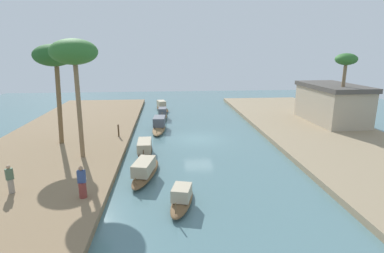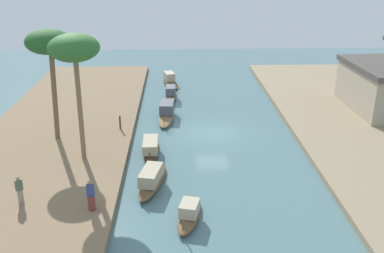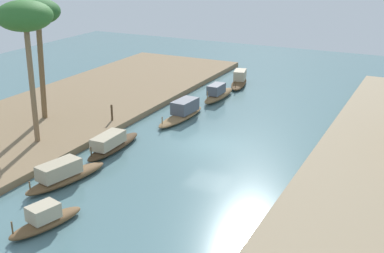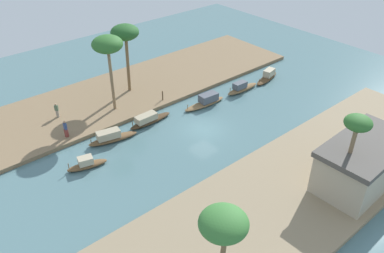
{
  "view_description": "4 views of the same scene",
  "coord_description": "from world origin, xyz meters",
  "px_view_note": "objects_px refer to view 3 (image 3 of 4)",
  "views": [
    {
      "loc": [
        26.26,
        -2.86,
        7.94
      ],
      "look_at": [
        -2.05,
        -0.42,
        0.67
      ],
      "focal_mm": 28.54,
      "sensor_mm": 36.0,
      "label": 1
    },
    {
      "loc": [
        31.43,
        -2.74,
        13.02
      ],
      "look_at": [
        0.85,
        -1.62,
        0.91
      ],
      "focal_mm": 41.12,
      "sensor_mm": 36.0,
      "label": 2
    },
    {
      "loc": [
        26.13,
        11.9,
        11.4
      ],
      "look_at": [
        -0.6,
        -1.41,
        0.71
      ],
      "focal_mm": 47.61,
      "sensor_mm": 36.0,
      "label": 3
    },
    {
      "loc": [
        22.35,
        24.54,
        21.99
      ],
      "look_at": [
        1.36,
        -0.24,
        0.83
      ],
      "focal_mm": 36.74,
      "sensor_mm": 36.0,
      "label": 4
    }
  ],
  "objects_px": {
    "sampan_open_hull": "(218,94)",
    "sampan_downstream_large": "(183,112)",
    "sampan_with_tall_canopy": "(45,219)",
    "sampan_with_red_awning": "(64,175)",
    "sampan_foreground": "(112,144)",
    "palm_tree_left_far": "(25,19)",
    "sampan_near_left_bank": "(239,80)",
    "palm_tree_left_near": "(36,14)",
    "mooring_post": "(112,113)"
  },
  "relations": [
    {
      "from": "sampan_open_hull",
      "to": "sampan_downstream_large",
      "type": "bearing_deg",
      "value": -2.19
    },
    {
      "from": "sampan_with_tall_canopy",
      "to": "sampan_with_red_awning",
      "type": "bearing_deg",
      "value": -136.29
    },
    {
      "from": "sampan_with_red_awning",
      "to": "sampan_foreground",
      "type": "relative_size",
      "value": 1.0
    },
    {
      "from": "sampan_downstream_large",
      "to": "palm_tree_left_far",
      "type": "relative_size",
      "value": 0.65
    },
    {
      "from": "sampan_with_red_awning",
      "to": "palm_tree_left_far",
      "type": "xyz_separation_m",
      "value": [
        -3.17,
        -4.6,
        7.11
      ]
    },
    {
      "from": "sampan_near_left_bank",
      "to": "palm_tree_left_near",
      "type": "distance_m",
      "value": 18.48
    },
    {
      "from": "sampan_with_tall_canopy",
      "to": "palm_tree_left_far",
      "type": "relative_size",
      "value": 0.45
    },
    {
      "from": "mooring_post",
      "to": "sampan_near_left_bank",
      "type": "bearing_deg",
      "value": 164.9
    },
    {
      "from": "palm_tree_left_far",
      "to": "mooring_post",
      "type": "bearing_deg",
      "value": 160.92
    },
    {
      "from": "sampan_with_red_awning",
      "to": "sampan_with_tall_canopy",
      "type": "bearing_deg",
      "value": 41.6
    },
    {
      "from": "mooring_post",
      "to": "palm_tree_left_near",
      "type": "xyz_separation_m",
      "value": [
        1.56,
        -4.27,
        6.33
      ]
    },
    {
      "from": "sampan_with_tall_canopy",
      "to": "palm_tree_left_far",
      "type": "height_order",
      "value": "palm_tree_left_far"
    },
    {
      "from": "sampan_near_left_bank",
      "to": "palm_tree_left_far",
      "type": "distance_m",
      "value": 20.8
    },
    {
      "from": "sampan_downstream_large",
      "to": "palm_tree_left_near",
      "type": "relative_size",
      "value": 0.68
    },
    {
      "from": "sampan_near_left_bank",
      "to": "sampan_foreground",
      "type": "xyz_separation_m",
      "value": [
        17.31,
        -1.17,
        0.02
      ]
    },
    {
      "from": "sampan_open_hull",
      "to": "sampan_with_red_awning",
      "type": "bearing_deg",
      "value": -2.19
    },
    {
      "from": "sampan_downstream_large",
      "to": "mooring_post",
      "type": "xyz_separation_m",
      "value": [
        3.44,
        -3.5,
        0.45
      ]
    },
    {
      "from": "sampan_downstream_large",
      "to": "palm_tree_left_far",
      "type": "bearing_deg",
      "value": -27.78
    },
    {
      "from": "sampan_foreground",
      "to": "palm_tree_left_near",
      "type": "xyz_separation_m",
      "value": [
        -2.11,
        -6.79,
        6.82
      ]
    },
    {
      "from": "palm_tree_left_near",
      "to": "sampan_downstream_large",
      "type": "bearing_deg",
      "value": 122.75
    },
    {
      "from": "mooring_post",
      "to": "palm_tree_left_far",
      "type": "bearing_deg",
      "value": -19.08
    },
    {
      "from": "sampan_with_red_awning",
      "to": "palm_tree_left_near",
      "type": "xyz_separation_m",
      "value": [
        -6.72,
        -7.1,
        6.79
      ]
    },
    {
      "from": "sampan_near_left_bank",
      "to": "sampan_foreground",
      "type": "relative_size",
      "value": 0.96
    },
    {
      "from": "sampan_downstream_large",
      "to": "sampan_with_tall_canopy",
      "type": "height_order",
      "value": "sampan_downstream_large"
    },
    {
      "from": "sampan_with_tall_canopy",
      "to": "palm_tree_left_far",
      "type": "xyz_separation_m",
      "value": [
        -6.92,
        -6.72,
        7.19
      ]
    },
    {
      "from": "sampan_downstream_large",
      "to": "mooring_post",
      "type": "bearing_deg",
      "value": -41.63
    },
    {
      "from": "sampan_with_tall_canopy",
      "to": "mooring_post",
      "type": "xyz_separation_m",
      "value": [
        -12.02,
        -4.95,
        0.53
      ]
    },
    {
      "from": "palm_tree_left_far",
      "to": "palm_tree_left_near",
      "type": "bearing_deg",
      "value": -144.76
    },
    {
      "from": "sampan_near_left_bank",
      "to": "sampan_open_hull",
      "type": "bearing_deg",
      "value": -12.01
    },
    {
      "from": "sampan_foreground",
      "to": "mooring_post",
      "type": "distance_m",
      "value": 4.47
    },
    {
      "from": "sampan_foreground",
      "to": "sampan_open_hull",
      "type": "bearing_deg",
      "value": 173.08
    },
    {
      "from": "sampan_near_left_bank",
      "to": "sampan_open_hull",
      "type": "xyz_separation_m",
      "value": [
        4.83,
        0.12,
        0.04
      ]
    },
    {
      "from": "sampan_near_left_bank",
      "to": "sampan_with_red_awning",
      "type": "height_order",
      "value": "sampan_with_red_awning"
    },
    {
      "from": "sampan_downstream_large",
      "to": "mooring_post",
      "type": "height_order",
      "value": "mooring_post"
    },
    {
      "from": "sampan_with_tall_canopy",
      "to": "palm_tree_left_near",
      "type": "height_order",
      "value": "palm_tree_left_near"
    },
    {
      "from": "sampan_with_tall_canopy",
      "to": "sampan_open_hull",
      "type": "bearing_deg",
      "value": -162.67
    },
    {
      "from": "sampan_with_tall_canopy",
      "to": "mooring_post",
      "type": "bearing_deg",
      "value": -143.44
    },
    {
      "from": "sampan_with_red_awning",
      "to": "palm_tree_left_far",
      "type": "bearing_deg",
      "value": -112.56
    },
    {
      "from": "sampan_downstream_large",
      "to": "sampan_foreground",
      "type": "relative_size",
      "value": 1.07
    },
    {
      "from": "sampan_with_tall_canopy",
      "to": "sampan_downstream_large",
      "type": "bearing_deg",
      "value": -160.45
    },
    {
      "from": "sampan_foreground",
      "to": "palm_tree_left_near",
      "type": "distance_m",
      "value": 9.85
    },
    {
      "from": "sampan_open_hull",
      "to": "sampan_foreground",
      "type": "relative_size",
      "value": 0.94
    },
    {
      "from": "sampan_with_tall_canopy",
      "to": "mooring_post",
      "type": "height_order",
      "value": "mooring_post"
    },
    {
      "from": "sampan_downstream_large",
      "to": "sampan_with_tall_canopy",
      "type": "distance_m",
      "value": 15.53
    },
    {
      "from": "sampan_with_red_awning",
      "to": "palm_tree_left_far",
      "type": "height_order",
      "value": "palm_tree_left_far"
    },
    {
      "from": "sampan_with_red_awning",
      "to": "palm_tree_left_far",
      "type": "relative_size",
      "value": 0.61
    },
    {
      "from": "sampan_open_hull",
      "to": "mooring_post",
      "type": "height_order",
      "value": "mooring_post"
    },
    {
      "from": "mooring_post",
      "to": "sampan_foreground",
      "type": "bearing_deg",
      "value": 34.5
    },
    {
      "from": "sampan_open_hull",
      "to": "palm_tree_left_near",
      "type": "bearing_deg",
      "value": -36.82
    },
    {
      "from": "palm_tree_left_near",
      "to": "sampan_near_left_bank",
      "type": "bearing_deg",
      "value": 152.39
    }
  ]
}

